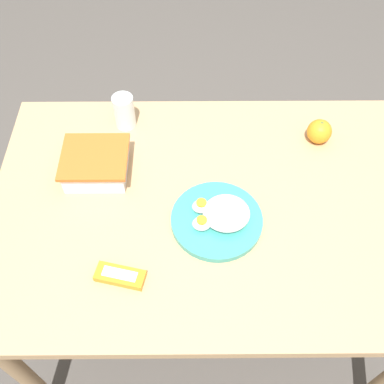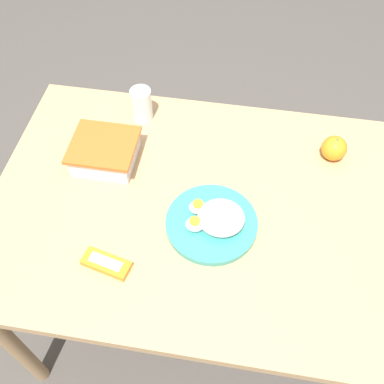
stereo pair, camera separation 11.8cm
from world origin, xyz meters
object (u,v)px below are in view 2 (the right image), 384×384
object	(u,v)px
food_container	(105,153)
orange_fruit	(334,148)
rice_plate	(214,221)
drinking_glass	(142,105)
candy_bar	(106,264)

from	to	relation	value
food_container	orange_fruit	size ratio (longest dim) A/B	2.53
food_container	orange_fruit	bearing A→B (deg)	10.60
rice_plate	drinking_glass	bearing A→B (deg)	127.03
orange_fruit	drinking_glass	xyz separation A→B (m)	(-0.57, 0.07, 0.02)
food_container	rice_plate	world-z (taller)	food_container
orange_fruit	drinking_glass	bearing A→B (deg)	173.17
orange_fruit	drinking_glass	size ratio (longest dim) A/B	0.68
food_container	drinking_glass	bearing A→B (deg)	71.13
food_container	drinking_glass	xyz separation A→B (m)	(0.06, 0.19, 0.02)
food_container	candy_bar	world-z (taller)	food_container
orange_fruit	rice_plate	world-z (taller)	orange_fruit
drinking_glass	candy_bar	bearing A→B (deg)	-86.93
rice_plate	drinking_glass	world-z (taller)	drinking_glass
drinking_glass	rice_plate	bearing A→B (deg)	-52.97
rice_plate	orange_fruit	bearing A→B (deg)	43.42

